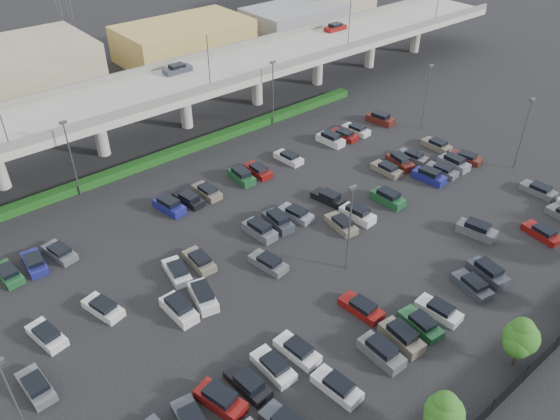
% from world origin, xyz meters
% --- Properties ---
extents(ground, '(280.00, 280.00, 0.00)m').
position_xyz_m(ground, '(0.00, 0.00, 0.00)').
color(ground, black).
extents(overpass, '(150.00, 13.00, 15.80)m').
position_xyz_m(overpass, '(-0.22, 32.03, 6.97)').
color(overpass, '#98978F').
rests_on(overpass, ground).
extents(hedge, '(66.00, 1.60, 1.10)m').
position_xyz_m(hedge, '(0.00, 25.00, 0.55)').
color(hedge, '#113910').
rests_on(hedge, ground).
extents(fence, '(70.00, 0.10, 2.00)m').
position_xyz_m(fence, '(-0.05, -28.00, 0.90)').
color(fence, black).
rests_on(fence, ground).
extents(tree_row, '(65.07, 3.66, 5.94)m').
position_xyz_m(tree_row, '(0.70, -26.53, 3.52)').
color(tree_row, '#332316').
rests_on(tree_row, ground).
extents(parked_cars, '(63.05, 41.64, 1.67)m').
position_xyz_m(parked_cars, '(-1.08, -3.60, 0.61)').
color(parked_cars, silver).
rests_on(parked_cars, ground).
extents(light_poles, '(66.90, 48.38, 10.30)m').
position_xyz_m(light_poles, '(-4.13, 2.00, 6.24)').
color(light_poles, '#48484D').
rests_on(light_poles, ground).
extents(distant_buildings, '(138.00, 24.00, 9.00)m').
position_xyz_m(distant_buildings, '(12.38, 61.81, 3.74)').
color(distant_buildings, slate).
rests_on(distant_buildings, ground).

